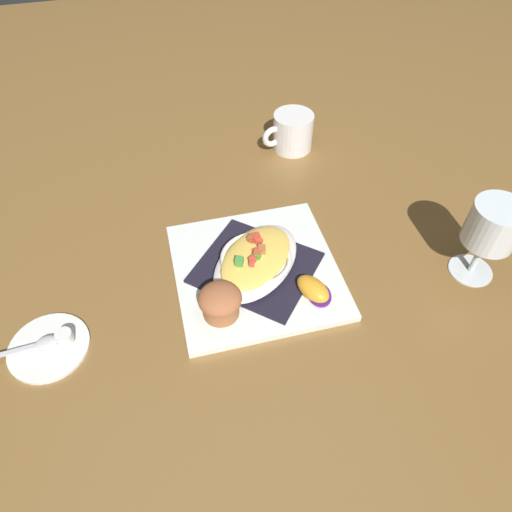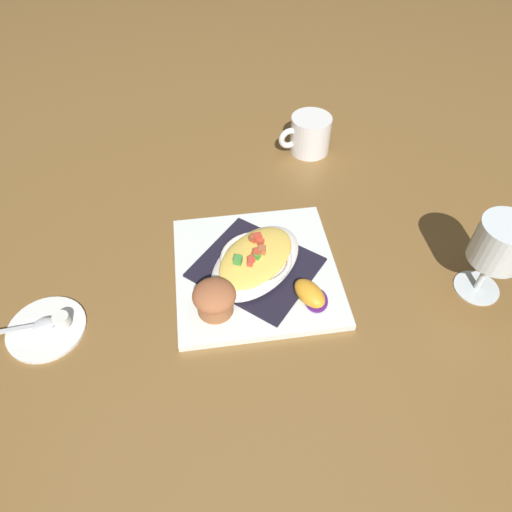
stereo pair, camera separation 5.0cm
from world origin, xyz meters
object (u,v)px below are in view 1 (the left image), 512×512
square_plate (256,271)px  stemmed_glass (492,229)px  orange_garnish (314,290)px  spoon (42,344)px  muffin (220,302)px  gratin_dish (256,260)px  coffee_mug (292,133)px  creamer_saucer (48,346)px  creamer_cup_0 (64,337)px

square_plate → stemmed_glass: (-0.34, 0.08, 0.09)m
stemmed_glass → orange_garnish: bearing=-2.4°
stemmed_glass → spoon: stemmed_glass is taller
muffin → spoon: bearing=-2.3°
gratin_dish → coffee_mug: 0.36m
coffee_mug → gratin_dish: bearing=63.1°
coffee_mug → creamer_saucer: coffee_mug is taller
square_plate → creamer_cup_0: size_ratio=10.85×
gratin_dish → coffee_mug: (-0.16, -0.32, 0.00)m
stemmed_glass → spoon: size_ratio=1.61×
gratin_dish → coffee_mug: size_ratio=1.86×
muffin → orange_garnish: 0.15m
gratin_dish → stemmed_glass: 0.36m
gratin_dish → muffin: bearing=44.4°
orange_garnish → muffin: bearing=-1.0°
coffee_mug → stemmed_glass: stemmed_glass is taller
square_plate → creamer_saucer: square_plate is taller
spoon → creamer_cup_0: (-0.03, -0.00, 0.00)m
muffin → gratin_dish: bearing=-135.6°
gratin_dish → stemmed_glass: stemmed_glass is taller
gratin_dish → spoon: bearing=10.4°
orange_garnish → stemmed_glass: stemmed_glass is taller
muffin → stemmed_glass: bearing=178.1°
gratin_dish → spoon: size_ratio=2.38×
square_plate → gratin_dish: gratin_dish is taller
creamer_saucer → spoon: size_ratio=1.33×
muffin → creamer_cup_0: 0.23m
orange_garnish → coffee_mug: 0.40m
muffin → coffee_mug: (-0.23, -0.39, -0.00)m
orange_garnish → spoon: (0.40, -0.01, -0.01)m
gratin_dish → creamer_saucer: gratin_dish is taller
muffin → stemmed_glass: (-0.42, 0.01, 0.06)m
coffee_mug → creamer_saucer: 0.62m
muffin → coffee_mug: bearing=-121.0°
square_plate → coffee_mug: (-0.16, -0.32, 0.03)m
muffin → spoon: muffin is taller
stemmed_glass → creamer_saucer: 0.68m
spoon → stemmed_glass: bearing=178.0°
gratin_dish → orange_garnish: (-0.07, 0.07, -0.01)m
coffee_mug → square_plate: bearing=63.1°
spoon → creamer_cup_0: size_ratio=3.63×
coffee_mug → creamer_cup_0: size_ratio=4.64×
coffee_mug → spoon: bearing=37.7°
coffee_mug → stemmed_glass: (-0.18, 0.40, 0.06)m
orange_garnish → creamer_saucer: 0.40m
stemmed_glass → creamer_saucer: (0.67, -0.02, -0.09)m
square_plate → creamer_cup_0: creamer_cup_0 is taller
muffin → creamer_saucer: muffin is taller
square_plate → spoon: 0.34m
orange_garnish → stemmed_glass: size_ratio=0.49×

